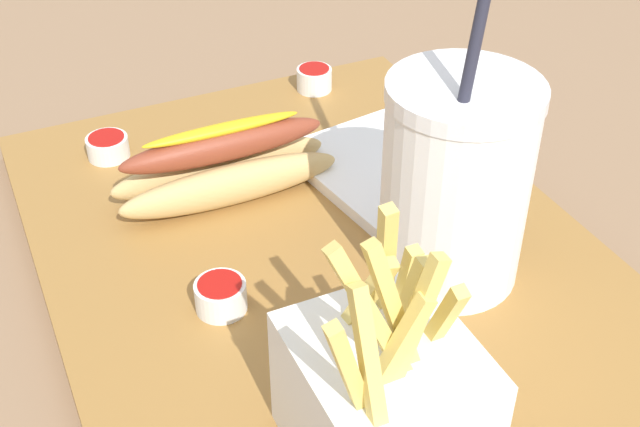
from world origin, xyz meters
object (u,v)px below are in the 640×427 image
Objects in this scene: ketchup_cup_1 at (314,78)px; fries_basket at (383,399)px; ketchup_cup_2 at (108,146)px; ketchup_cup_3 at (221,295)px; soda_cup at (455,183)px; hot_dog_1 at (225,167)px; napkin_stack at (388,165)px.

fries_basket is at bearing -19.65° from ketchup_cup_1.
ketchup_cup_2 is 1.01× the size of ketchup_cup_3.
fries_basket is at bearing 15.16° from ketchup_cup_3.
fries_basket is 4.58× the size of ketchup_cup_3.
soda_cup is 0.18m from hot_dog_1.
ketchup_cup_3 is at bearing -35.94° from ketchup_cup_1.
soda_cup is 1.81× the size of napkin_stack.
soda_cup reaches higher than fries_basket.
soda_cup is 7.18× the size of ketchup_cup_2.
ketchup_cup_3 is 0.19m from napkin_stack.
ketchup_cup_3 is 0.25× the size of napkin_stack.
hot_dog_1 is at bearing -100.22° from napkin_stack.
ketchup_cup_2 is (-0.09, -0.07, -0.01)m from hot_dog_1.
soda_cup is at bearing 35.64° from hot_dog_1.
ketchup_cup_1 is at bearing 178.98° from napkin_stack.
napkin_stack is at bearing 79.78° from hot_dog_1.
ketchup_cup_1 is 0.97× the size of ketchup_cup_3.
napkin_stack is at bearing 60.05° from ketchup_cup_2.
fries_basket is at bearing -29.55° from napkin_stack.
soda_cup is 7.28× the size of ketchup_cup_3.
ketchup_cup_3 is at bearing 6.27° from ketchup_cup_2.
fries_basket is (0.11, -0.11, -0.03)m from soda_cup.
ketchup_cup_1 is 0.95× the size of ketchup_cup_2.
napkin_stack is (0.11, 0.19, -0.01)m from ketchup_cup_2.
ketchup_cup_3 is (-0.14, -0.04, -0.03)m from fries_basket.
ketchup_cup_3 is (0.24, -0.17, -0.00)m from ketchup_cup_1.
ketchup_cup_2 is 0.20m from ketchup_cup_3.
ketchup_cup_3 is (0.20, 0.02, 0.00)m from ketchup_cup_2.
fries_basket reaches higher than ketchup_cup_2.
napkin_stack is (0.02, 0.12, -0.02)m from hot_dog_1.
ketchup_cup_2 is at bearing -170.07° from fries_basket.
napkin_stack is at bearing 150.45° from fries_basket.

